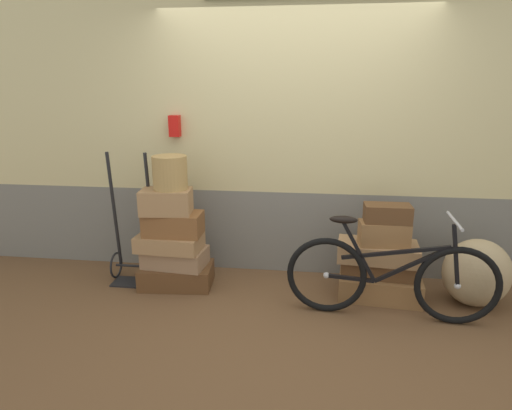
% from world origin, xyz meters
% --- Properties ---
extents(ground, '(9.70, 5.20, 0.06)m').
position_xyz_m(ground, '(0.00, 0.00, -0.03)').
color(ground, brown).
extents(station_building, '(7.70, 0.74, 2.89)m').
position_xyz_m(station_building, '(0.01, 0.85, 1.45)').
color(station_building, slate).
rests_on(station_building, ground).
extents(suitcase_0, '(0.69, 0.45, 0.20)m').
position_xyz_m(suitcase_0, '(-1.04, 0.30, 0.10)').
color(suitcase_0, brown).
rests_on(suitcase_0, ground).
extents(suitcase_1, '(0.59, 0.39, 0.17)m').
position_xyz_m(suitcase_1, '(-1.05, 0.30, 0.28)').
color(suitcase_1, '#937051').
rests_on(suitcase_1, suitcase_0).
extents(suitcase_2, '(0.60, 0.38, 0.14)m').
position_xyz_m(suitcase_2, '(-1.09, 0.27, 0.44)').
color(suitcase_2, '#9E754C').
rests_on(suitcase_2, suitcase_1).
extents(suitcase_3, '(0.52, 0.30, 0.21)m').
position_xyz_m(suitcase_3, '(-1.04, 0.28, 0.61)').
color(suitcase_3, brown).
rests_on(suitcase_3, suitcase_2).
extents(suitcase_4, '(0.47, 0.33, 0.22)m').
position_xyz_m(suitcase_4, '(-1.09, 0.26, 0.83)').
color(suitcase_4, '#9E754C').
rests_on(suitcase_4, suitcase_3).
extents(suitcase_5, '(0.73, 0.43, 0.21)m').
position_xyz_m(suitcase_5, '(0.82, 0.27, 0.10)').
color(suitcase_5, olive).
rests_on(suitcase_5, ground).
extents(suitcase_6, '(0.66, 0.35, 0.14)m').
position_xyz_m(suitcase_6, '(0.80, 0.31, 0.27)').
color(suitcase_6, brown).
rests_on(suitcase_6, suitcase_5).
extents(suitcase_7, '(0.71, 0.43, 0.15)m').
position_xyz_m(suitcase_7, '(0.78, 0.32, 0.42)').
color(suitcase_7, '#9E754C').
rests_on(suitcase_7, suitcase_6).
extents(suitcase_8, '(0.43, 0.22, 0.21)m').
position_xyz_m(suitcase_8, '(0.82, 0.28, 0.60)').
color(suitcase_8, olive).
rests_on(suitcase_8, suitcase_7).
extents(suitcase_9, '(0.39, 0.21, 0.15)m').
position_xyz_m(suitcase_9, '(0.84, 0.29, 0.78)').
color(suitcase_9, brown).
rests_on(suitcase_9, suitcase_8).
extents(wicker_basket, '(0.31, 0.31, 0.30)m').
position_xyz_m(wicker_basket, '(-1.05, 0.29, 1.08)').
color(wicker_basket, '#A8844C').
rests_on(wicker_basket, suitcase_4).
extents(luggage_trolley, '(0.44, 0.35, 1.25)m').
position_xyz_m(luggage_trolley, '(-1.47, 0.37, 0.30)').
color(luggage_trolley, black).
rests_on(luggage_trolley, ground).
extents(burlap_sack, '(0.56, 0.47, 0.59)m').
position_xyz_m(burlap_sack, '(1.60, 0.26, 0.29)').
color(burlap_sack, tan).
rests_on(burlap_sack, ground).
extents(bicycle, '(1.66, 0.46, 0.86)m').
position_xyz_m(bicycle, '(0.83, -0.06, 0.35)').
color(bicycle, black).
rests_on(bicycle, ground).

